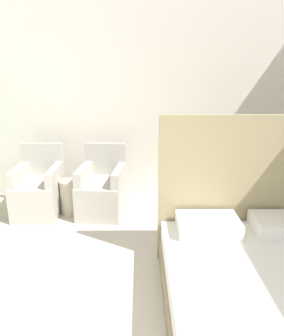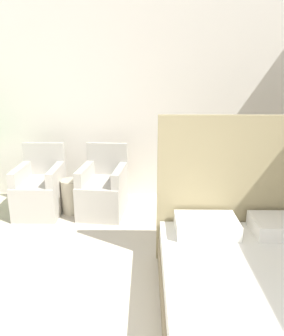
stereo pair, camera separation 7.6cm
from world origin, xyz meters
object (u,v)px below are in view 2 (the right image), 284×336
object	(u,v)px
bed	(266,293)
armchair_near_window_right	(103,192)
armchair_near_window_left	(40,192)
side_table	(72,196)

from	to	relation	value
bed	armchair_near_window_right	xyz separation A→B (m)	(-1.52, 2.05, 0.02)
bed	armchair_near_window_left	size ratio (longest dim) A/B	2.28
armchair_near_window_left	armchair_near_window_right	world-z (taller)	same
bed	armchair_near_window_left	world-z (taller)	bed
side_table	armchair_near_window_left	bearing A→B (deg)	-179.39
bed	side_table	size ratio (longest dim) A/B	4.47
bed	armchair_near_window_right	bearing A→B (deg)	126.53
armchair_near_window_right	side_table	bearing A→B (deg)	-173.96
armchair_near_window_left	side_table	world-z (taller)	armchair_near_window_left
armchair_near_window_right	side_table	xyz separation A→B (m)	(-0.43, 0.00, -0.06)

